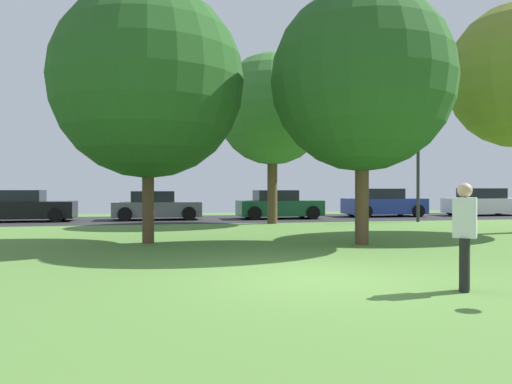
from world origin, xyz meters
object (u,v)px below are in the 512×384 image
object	(u,v)px
maple_tree_near	(272,109)
parked_car_white	(484,203)
oak_tree_right	(148,82)
birch_tree_lone	(362,80)
street_lamp_post	(418,171)
parked_car_blue	(383,204)
parked_car_black	(22,207)
parked_car_green	(279,206)
person_catcher	(465,232)
parked_car_grey	(156,207)

from	to	relation	value
maple_tree_near	parked_car_white	bearing A→B (deg)	16.06
oak_tree_right	birch_tree_lone	size ratio (longest dim) A/B	1.03
maple_tree_near	street_lamp_post	xyz separation A→B (m)	(6.57, -0.25, -2.54)
oak_tree_right	street_lamp_post	bearing A→B (deg)	28.54
parked_car_blue	oak_tree_right	bearing A→B (deg)	-138.92
parked_car_black	parked_car_white	distance (m)	23.39
parked_car_green	maple_tree_near	bearing A→B (deg)	-108.81
birch_tree_lone	oak_tree_right	bearing A→B (deg)	165.43
person_catcher	parked_car_grey	bearing A→B (deg)	141.53
parked_car_black	parked_car_white	size ratio (longest dim) A/B	1.03
person_catcher	parked_car_white	xyz separation A→B (m)	(13.30, 17.65, -0.18)
parked_car_green	street_lamp_post	xyz separation A→B (m)	(5.49, -3.43, 1.61)
birch_tree_lone	person_catcher	world-z (taller)	birch_tree_lone
street_lamp_post	parked_car_black	bearing A→B (deg)	167.98
maple_tree_near	street_lamp_post	distance (m)	7.05
person_catcher	parked_car_green	bearing A→B (deg)	122.55
oak_tree_right	person_catcher	distance (m)	9.34
parked_car_grey	street_lamp_post	size ratio (longest dim) A/B	0.90
parked_car_green	parked_car_grey	bearing A→B (deg)	176.58
oak_tree_right	person_catcher	bearing A→B (deg)	-58.50
maple_tree_near	parked_car_blue	bearing A→B (deg)	29.18
birch_tree_lone	maple_tree_near	distance (m)	8.05
maple_tree_near	parked_car_blue	xyz separation A→B (m)	(6.93, 3.87, -4.12)
birch_tree_lone	person_catcher	distance (m)	6.97
maple_tree_near	parked_car_black	world-z (taller)	maple_tree_near
parked_car_white	birch_tree_lone	bearing A→B (deg)	-136.37
oak_tree_right	parked_car_white	world-z (taller)	oak_tree_right
maple_tree_near	street_lamp_post	bearing A→B (deg)	-2.21
parked_car_black	parked_car_grey	world-z (taller)	parked_car_black
maple_tree_near	parked_car_black	distance (m)	11.90
maple_tree_near	street_lamp_post	world-z (taller)	maple_tree_near
oak_tree_right	maple_tree_near	bearing A→B (deg)	52.45
birch_tree_lone	person_catcher	size ratio (longest dim) A/B	4.33
parked_car_grey	parked_car_blue	distance (m)	11.70
maple_tree_near	parked_car_blue	size ratio (longest dim) A/B	1.74
oak_tree_right	parked_car_grey	world-z (taller)	oak_tree_right
birch_tree_lone	parked_car_black	bearing A→B (deg)	134.18
parked_car_green	street_lamp_post	distance (m)	6.67
maple_tree_near	parked_car_grey	size ratio (longest dim) A/B	1.76
street_lamp_post	oak_tree_right	bearing A→B (deg)	-151.46
parked_car_blue	parked_car_white	distance (m)	5.85
maple_tree_near	parked_car_grey	xyz separation A→B (m)	(-4.77, 3.52, -4.17)
parked_car_white	street_lamp_post	world-z (taller)	street_lamp_post
parked_car_blue	parked_car_white	world-z (taller)	parked_car_white
maple_tree_near	parked_car_white	size ratio (longest dim) A/B	1.67
oak_tree_right	maple_tree_near	distance (m)	8.31
birch_tree_lone	parked_car_white	xyz separation A→B (m)	(12.28, 11.70, -3.67)
maple_tree_near	parked_car_green	world-z (taller)	maple_tree_near
maple_tree_near	parked_car_green	distance (m)	5.34
oak_tree_right	parked_car_white	bearing A→B (deg)	29.91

